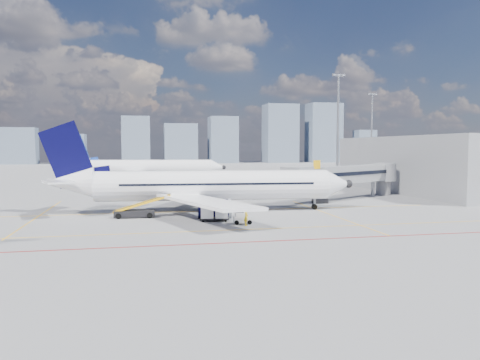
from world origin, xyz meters
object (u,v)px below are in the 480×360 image
object	(u,v)px
second_aircraft	(144,168)
belt_loader	(136,212)
baggage_tug	(242,218)
ramp_worker	(246,217)
cargo_dolly	(214,213)
main_aircraft	(200,186)

from	to	relation	value
second_aircraft	belt_loader	size ratio (longest dim) A/B	5.74
second_aircraft	baggage_tug	distance (m)	65.68
baggage_tug	belt_loader	world-z (taller)	belt_loader
belt_loader	ramp_worker	xyz separation A→B (m)	(11.19, -7.88, 0.21)
cargo_dolly	ramp_worker	world-z (taller)	ramp_worker
second_aircraft	cargo_dolly	size ratio (longest dim) A/B	11.46
main_aircraft	cargo_dolly	world-z (taller)	main_aircraft
second_aircraft	baggage_tug	world-z (taller)	second_aircraft
belt_loader	second_aircraft	bearing A→B (deg)	92.17
second_aircraft	ramp_worker	xyz separation A→B (m)	(10.02, -65.97, -2.32)
belt_loader	main_aircraft	bearing A→B (deg)	27.03
cargo_dolly	ramp_worker	bearing A→B (deg)	-42.18
second_aircraft	main_aircraft	bearing A→B (deg)	-74.36
second_aircraft	ramp_worker	size ratio (longest dim) A/B	21.03
cargo_dolly	belt_loader	size ratio (longest dim) A/B	0.50
main_aircraft	belt_loader	bearing A→B (deg)	-152.00
baggage_tug	ramp_worker	size ratio (longest dim) A/B	1.10
cargo_dolly	belt_loader	bearing A→B (deg)	161.60
ramp_worker	second_aircraft	bearing A→B (deg)	30.41
ramp_worker	main_aircraft	bearing A→B (deg)	38.26
belt_loader	ramp_worker	bearing A→B (deg)	-31.82
main_aircraft	ramp_worker	bearing A→B (deg)	-69.21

